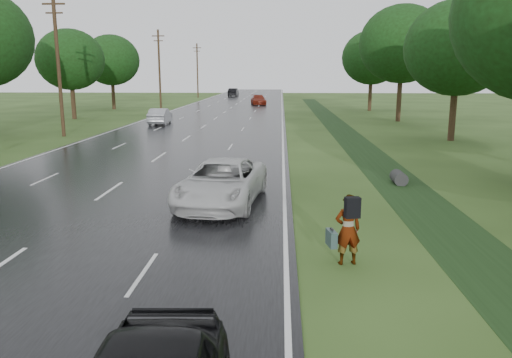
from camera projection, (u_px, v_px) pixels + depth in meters
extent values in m
cube|color=black|center=(222.00, 115.00, 55.43)|extent=(14.00, 180.00, 0.04)
cube|color=silver|center=(282.00, 115.00, 55.10)|extent=(0.12, 180.00, 0.01)
cube|color=silver|center=(162.00, 114.00, 55.76)|extent=(0.12, 180.00, 0.01)
cube|color=silver|center=(222.00, 114.00, 55.43)|extent=(0.12, 180.00, 0.01)
cube|color=black|center=(361.00, 148.00, 30.45)|extent=(2.20, 120.00, 0.01)
cylinder|color=#2D2D2D|center=(399.00, 178.00, 20.63)|extent=(0.56, 1.00, 0.56)
cylinder|color=#352515|center=(58.00, 66.00, 35.30)|extent=(0.26, 0.26, 10.00)
cube|color=#352515|center=(53.00, 4.00, 34.44)|extent=(1.60, 0.12, 0.12)
cube|color=#352515|center=(54.00, 13.00, 34.56)|extent=(1.20, 0.10, 0.10)
cylinder|color=#352515|center=(159.00, 70.00, 64.62)|extent=(0.26, 0.26, 10.00)
cube|color=#352515|center=(158.00, 36.00, 63.75)|extent=(1.60, 0.12, 0.12)
cube|color=#352515|center=(158.00, 41.00, 63.87)|extent=(1.20, 0.10, 0.10)
cylinder|color=#352515|center=(197.00, 71.00, 93.93)|extent=(0.26, 0.26, 10.00)
cube|color=#352515|center=(197.00, 48.00, 93.06)|extent=(1.60, 0.12, 0.12)
cube|color=#352515|center=(197.00, 51.00, 93.19)|extent=(1.20, 0.10, 0.10)
cylinder|color=#352515|center=(453.00, 115.00, 33.68)|extent=(0.44, 0.44, 3.52)
ellipsoid|color=black|center=(458.00, 48.00, 32.77)|extent=(7.00, 7.00, 6.30)
cylinder|color=#352515|center=(399.00, 99.00, 47.31)|extent=(0.44, 0.44, 4.16)
ellipsoid|color=black|center=(402.00, 44.00, 46.26)|extent=(8.00, 8.00, 7.20)
cylinder|color=#352515|center=(370.00, 96.00, 61.05)|extent=(0.44, 0.44, 3.68)
ellipsoid|color=black|center=(372.00, 58.00, 60.11)|extent=(7.20, 7.20, 6.48)
cylinder|color=#352515|center=(73.00, 102.00, 49.91)|extent=(0.44, 0.44, 3.36)
ellipsoid|color=black|center=(70.00, 60.00, 49.05)|extent=(6.60, 6.60, 5.94)
cylinder|color=#352515|center=(113.00, 95.00, 63.61)|extent=(0.44, 0.44, 3.52)
ellipsoid|color=black|center=(111.00, 60.00, 62.70)|extent=(7.00, 7.00, 6.30)
imported|color=#A5998C|center=(348.00, 230.00, 11.79)|extent=(0.70, 0.53, 1.72)
cube|color=black|center=(352.00, 207.00, 11.42)|extent=(0.38, 0.27, 0.48)
cube|color=#2F4544|center=(331.00, 238.00, 11.88)|extent=(0.25, 0.50, 0.39)
cube|color=black|center=(332.00, 229.00, 11.83)|extent=(0.08, 0.17, 0.03)
imported|color=silver|center=(222.00, 182.00, 17.19)|extent=(3.12, 5.69, 1.51)
imported|color=#9A9CA2|center=(160.00, 116.00, 44.46)|extent=(1.66, 4.35, 1.41)
imported|color=maroon|center=(258.00, 100.00, 72.49)|extent=(2.65, 5.09, 1.41)
imported|color=black|center=(233.00, 92.00, 99.03)|extent=(1.84, 4.88, 1.59)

